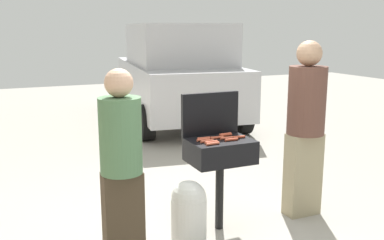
% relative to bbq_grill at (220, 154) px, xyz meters
% --- Properties ---
extents(ground_plane, '(24.00, 24.00, 0.00)m').
position_rel_bbq_grill_xyz_m(ground_plane, '(-0.20, -0.15, -0.76)').
color(ground_plane, '#9E998E').
extents(bbq_grill, '(0.60, 0.44, 0.90)m').
position_rel_bbq_grill_xyz_m(bbq_grill, '(0.00, 0.00, 0.00)').
color(bbq_grill, black).
rests_on(bbq_grill, ground).
extents(grill_lid_open, '(0.60, 0.05, 0.42)m').
position_rel_bbq_grill_xyz_m(grill_lid_open, '(0.00, 0.22, 0.35)').
color(grill_lid_open, black).
rests_on(grill_lid_open, bbq_grill).
extents(hot_dog_0, '(0.13, 0.03, 0.03)m').
position_rel_bbq_grill_xyz_m(hot_dog_0, '(0.11, 0.09, 0.15)').
color(hot_dog_0, '#AD4228').
rests_on(hot_dog_0, bbq_grill).
extents(hot_dog_1, '(0.13, 0.03, 0.03)m').
position_rel_bbq_grill_xyz_m(hot_dog_1, '(-0.17, 0.02, 0.15)').
color(hot_dog_1, '#B74C33').
rests_on(hot_dog_1, bbq_grill).
extents(hot_dog_2, '(0.13, 0.03, 0.03)m').
position_rel_bbq_grill_xyz_m(hot_dog_2, '(-0.14, 0.06, 0.15)').
color(hot_dog_2, '#B74C33').
rests_on(hot_dog_2, bbq_grill).
extents(hot_dog_3, '(0.13, 0.04, 0.03)m').
position_rel_bbq_grill_xyz_m(hot_dog_3, '(0.06, -0.01, 0.15)').
color(hot_dog_3, '#C6593D').
rests_on(hot_dog_3, bbq_grill).
extents(hot_dog_4, '(0.13, 0.04, 0.03)m').
position_rel_bbq_grill_xyz_m(hot_dog_4, '(0.18, -0.03, 0.15)').
color(hot_dog_4, '#AD4228').
rests_on(hot_dog_4, bbq_grill).
extents(hot_dog_5, '(0.13, 0.03, 0.03)m').
position_rel_bbq_grill_xyz_m(hot_dog_5, '(-0.15, -0.15, 0.15)').
color(hot_dog_5, '#C6593D').
rests_on(hot_dog_5, bbq_grill).
extents(hot_dog_6, '(0.13, 0.03, 0.03)m').
position_rel_bbq_grill_xyz_m(hot_dog_6, '(-0.14, -0.09, 0.15)').
color(hot_dog_6, '#B74C33').
rests_on(hot_dog_6, bbq_grill).
extents(hot_dog_7, '(0.13, 0.04, 0.03)m').
position_rel_bbq_grill_xyz_m(hot_dog_7, '(-0.16, -0.04, 0.15)').
color(hot_dog_7, '#C6593D').
rests_on(hot_dog_7, bbq_grill).
extents(hot_dog_8, '(0.13, 0.04, 0.03)m').
position_rel_bbq_grill_xyz_m(hot_dog_8, '(0.12, 0.12, 0.15)').
color(hot_dog_8, '#B74C33').
rests_on(hot_dog_8, bbq_grill).
extents(hot_dog_9, '(0.13, 0.03, 0.03)m').
position_rel_bbq_grill_xyz_m(hot_dog_9, '(0.07, -0.09, 0.15)').
color(hot_dog_9, '#AD4228').
rests_on(hot_dog_9, bbq_grill).
extents(hot_dog_10, '(0.13, 0.03, 0.03)m').
position_rel_bbq_grill_xyz_m(hot_dog_10, '(-0.02, 0.04, 0.15)').
color(hot_dog_10, '#B74C33').
rests_on(hot_dog_10, bbq_grill).
extents(propane_tank, '(0.32, 0.32, 0.62)m').
position_rel_bbq_grill_xyz_m(propane_tank, '(-0.42, -0.22, -0.44)').
color(propane_tank, silver).
rests_on(propane_tank, ground).
extents(person_left, '(0.34, 0.34, 1.63)m').
position_rel_bbq_grill_xyz_m(person_left, '(-1.02, -0.23, 0.13)').
color(person_left, '#3F3323').
rests_on(person_left, ground).
extents(person_right, '(0.38, 0.38, 1.82)m').
position_rel_bbq_grill_xyz_m(person_right, '(0.96, -0.04, 0.23)').
color(person_right, gray).
rests_on(person_right, ground).
extents(parked_minivan, '(2.53, 4.62, 2.02)m').
position_rel_bbq_grill_xyz_m(parked_minivan, '(1.54, 4.93, 0.27)').
color(parked_minivan, '#B7B7BC').
rests_on(parked_minivan, ground).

